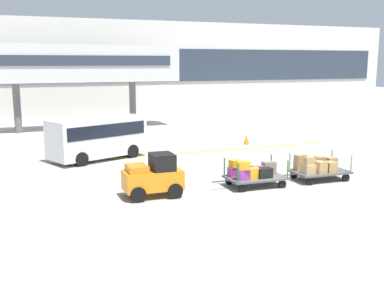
# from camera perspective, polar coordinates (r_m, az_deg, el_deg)

# --- Properties ---
(ground_plane) EXTENTS (120.00, 120.00, 0.00)m
(ground_plane) POSITION_cam_1_polar(r_m,az_deg,el_deg) (18.32, 10.64, -4.61)
(ground_plane) COLOR #9E9B91
(apron_lead_line) EXTENTS (14.75, 0.28, 0.01)m
(apron_lead_line) POSITION_cam_1_polar(r_m,az_deg,el_deg) (26.25, 2.06, 0.29)
(apron_lead_line) COLOR yellow
(apron_lead_line) RESTS_ON ground_plane
(terminal_building) EXTENTS (54.76, 2.51, 8.29)m
(terminal_building) POSITION_cam_1_polar(r_m,az_deg,el_deg) (41.91, -8.92, 9.84)
(terminal_building) COLOR silver
(terminal_building) RESTS_ON ground_plane
(jet_bridge) EXTENTS (16.96, 3.00, 6.03)m
(jet_bridge) POSITION_cam_1_polar(r_m,az_deg,el_deg) (34.97, -16.56, 10.22)
(jet_bridge) COLOR silver
(jet_bridge) RESTS_ON ground_plane
(baggage_tug) EXTENTS (2.13, 1.29, 1.58)m
(baggage_tug) POSITION_cam_1_polar(r_m,az_deg,el_deg) (17.35, -4.64, -2.76)
(baggage_tug) COLOR orange
(baggage_tug) RESTS_ON ground_plane
(baggage_cart_lead) EXTENTS (3.02, 1.47, 1.12)m
(baggage_cart_lead) POSITION_cam_1_polar(r_m,az_deg,el_deg) (18.89, 7.37, -2.35)
(baggage_cart_lead) COLOR #4C4C4F
(baggage_cart_lead) RESTS_ON ground_plane
(baggage_cart_middle) EXTENTS (3.02, 1.47, 1.10)m
(baggage_cart_middle) POSITION_cam_1_polar(r_m,az_deg,el_deg) (20.42, 14.79, -1.57)
(baggage_cart_middle) COLOR #4C4C4F
(baggage_cart_middle) RESTS_ON ground_plane
(shuttle_van) EXTENTS (5.16, 3.52, 2.10)m
(shuttle_van) POSITION_cam_1_polar(r_m,az_deg,el_deg) (24.37, -11.26, 2.19)
(shuttle_van) COLOR silver
(shuttle_van) RESTS_ON ground_plane
(safety_cone_near) EXTENTS (0.36, 0.36, 0.55)m
(safety_cone_near) POSITION_cam_1_polar(r_m,az_deg,el_deg) (28.59, 6.53, 1.65)
(safety_cone_near) COLOR orange
(safety_cone_near) RESTS_ON ground_plane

